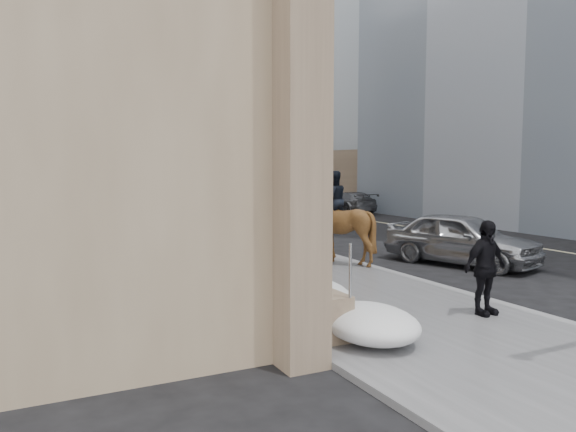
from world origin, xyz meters
The scene contains 17 objects.
ground centered at (0.00, 0.00, 0.00)m, with size 140.00×140.00×0.00m, color black.
sidewalk centered at (0.00, 10.00, 0.06)m, with size 5.00×80.00×0.12m, color #505052.
curb centered at (2.62, 10.00, 0.06)m, with size 0.24×80.00×0.12m, color slate.
lane_line centered at (10.50, 10.00, 0.01)m, with size 0.15×70.00×0.01m, color #BFB78C.
limestone_building centered at (-5.26, 19.96, 8.90)m, with size 6.10×44.00×18.00m.
far_podium centered at (15.50, 10.00, 2.00)m, with size 2.00×80.00×4.00m, color #745F4B.
bg_building_mid centered at (4.00, 60.00, 14.00)m, with size 30.00×12.00×28.00m, color slate.
bg_building_far centered at (-6.00, 72.00, 10.00)m, with size 24.00×12.00×20.00m, color gray.
streetlight_mid centered at (2.74, 14.00, 4.58)m, with size 1.71×0.24×8.00m.
streetlight_far centered at (2.74, 34.00, 4.58)m, with size 1.71×0.24×8.00m.
traffic_signal centered at (2.07, 22.00, 4.00)m, with size 4.10×0.22×6.00m.
snow_bank centered at (-1.42, 8.11, 0.47)m, with size 1.70×18.10×0.76m.
mounted_horse_left centered at (0.07, 6.03, 1.15)m, with size 1.74×2.49×2.63m.
mounted_horse_right centered at (1.87, 4.50, 1.30)m, with size 2.03×2.22×2.75m.
pedestrian centered at (1.56, -1.65, 1.06)m, with size 1.10×0.46×1.88m, color black.
car_silver centered at (5.54, 3.17, 0.80)m, with size 1.90×4.72×1.61m, color #96989D.
car_grey centered at (12.23, 19.88, 0.65)m, with size 1.82×4.48×1.30m, color #515358.
Camera 1 is at (-6.73, -9.65, 3.11)m, focal length 35.00 mm.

